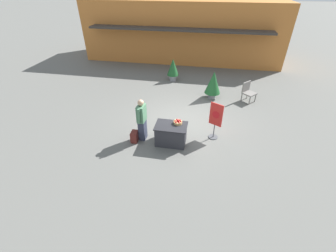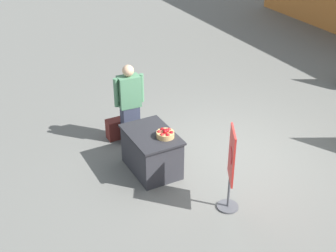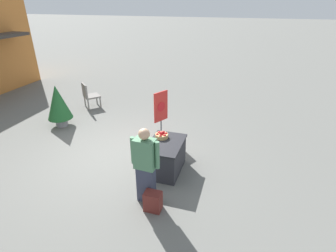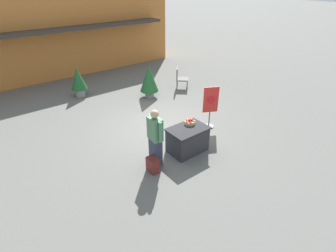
{
  "view_description": "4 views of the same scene",
  "coord_description": "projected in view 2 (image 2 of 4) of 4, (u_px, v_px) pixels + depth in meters",
  "views": [
    {
      "loc": [
        0.85,
        -8.08,
        5.25
      ],
      "look_at": [
        -0.43,
        -1.15,
        0.51
      ],
      "focal_mm": 24.0,
      "sensor_mm": 36.0,
      "label": 1
    },
    {
      "loc": [
        6.17,
        -4.56,
        5.02
      ],
      "look_at": [
        -0.29,
        -1.13,
        0.82
      ],
      "focal_mm": 50.0,
      "sensor_mm": 36.0,
      "label": 2
    },
    {
      "loc": [
        -5.37,
        -3.1,
        3.82
      ],
      "look_at": [
        0.03,
        -1.46,
        1.08
      ],
      "focal_mm": 28.0,
      "sensor_mm": 36.0,
      "label": 3
    },
    {
      "loc": [
        -4.71,
        -6.27,
        4.57
      ],
      "look_at": [
        -0.49,
        -0.85,
        0.64
      ],
      "focal_mm": 28.0,
      "sensor_mm": 36.0,
      "label": 4
    }
  ],
  "objects": [
    {
      "name": "display_table",
      "position": [
        152.0,
        152.0,
        8.47
      ],
      "size": [
        1.15,
        0.79,
        0.77
      ],
      "color": "#2D2D33",
      "rests_on": "ground_plane"
    },
    {
      "name": "poster_board",
      "position": [
        231.0,
        168.0,
        7.34
      ],
      "size": [
        0.47,
        0.36,
        1.47
      ],
      "rotation": [
        0.0,
        0.0,
        -2.06
      ],
      "color": "#4C4C51",
      "rests_on": "ground_plane"
    },
    {
      "name": "backpack",
      "position": [
        115.0,
        129.0,
        9.54
      ],
      "size": [
        0.24,
        0.34,
        0.42
      ],
      "color": "maroon",
      "rests_on": "ground_plane"
    },
    {
      "name": "ground_plane",
      "position": [
        226.0,
        155.0,
        9.07
      ],
      "size": [
        120.0,
        120.0,
        0.0
      ],
      "primitive_type": "plane",
      "color": "slate"
    },
    {
      "name": "person_visitor",
      "position": [
        130.0,
        104.0,
        9.12
      ],
      "size": [
        0.29,
        0.61,
        1.66
      ],
      "rotation": [
        0.0,
        0.0,
        -0.06
      ],
      "color": "#33384C",
      "rests_on": "ground_plane"
    },
    {
      "name": "apple_basket",
      "position": [
        165.0,
        134.0,
        8.15
      ],
      "size": [
        0.31,
        0.31,
        0.16
      ],
      "color": "tan",
      "rests_on": "display_table"
    }
  ]
}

